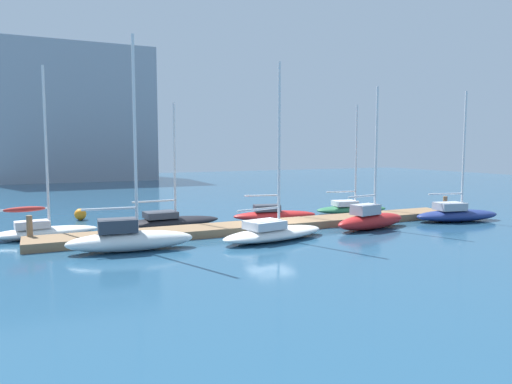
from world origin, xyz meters
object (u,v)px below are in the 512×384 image
Objects in this scene: sailboat_6 at (351,208)px; mooring_buoy_orange at (80,214)px; sailboat_5 at (371,219)px; sailboat_7 at (456,213)px; sailboat_2 at (169,220)px; sailboat_4 at (274,213)px; sailboat_3 at (273,231)px; sailboat_0 at (42,229)px; harbor_building_distant at (73,115)px; sailboat_1 at (130,237)px.

sailboat_6 is 10.21× the size of mooring_buoy_orange.
sailboat_5 is 1.00× the size of sailboat_7.
sailboat_7 is 10.92× the size of mooring_buoy_orange.
sailboat_4 reaches higher than sailboat_2.
sailboat_3 is 1.04× the size of sailboat_4.
sailboat_0 is 20.31m from sailboat_6.
sailboat_4 reaches higher than sailboat_7.
sailboat_5 is at bearing -35.41° from mooring_buoy_orange.
sailboat_7 reaches higher than mooring_buoy_orange.
harbor_building_distant is (4.98, 45.77, 8.70)m from sailboat_0.
sailboat_1 is 10.81m from mooring_buoy_orange.
sailboat_4 is (10.21, 5.32, -0.15)m from sailboat_1.
sailboat_2 is at bearing -2.68° from sailboat_0.
sailboat_0 is 46.85m from harbor_building_distant.
mooring_buoy_orange is 41.21m from harbor_building_distant.
sailboat_0 reaches higher than sailboat_6.
sailboat_3 is 11.95× the size of mooring_buoy_orange.
sailboat_2 is 9.76× the size of mooring_buoy_orange.
sailboat_4 is at bearing -165.66° from sailboat_6.
mooring_buoy_orange is at bearing 167.00° from sailboat_4.
sailboat_2 is 7.29m from sailboat_3.
sailboat_2 is 6.85m from mooring_buoy_orange.
sailboat_3 reaches higher than sailboat_5.
sailboat_0 reaches higher than sailboat_7.
sailboat_5 is (17.45, -5.13, 0.11)m from sailboat_0.
harbor_building_distant is at bearing 84.82° from sailboat_3.
sailboat_0 is 13.84m from sailboat_4.
mooring_buoy_orange is at bearing 115.06° from sailboat_3.
harbor_building_distant is (-19.33, 50.90, 8.68)m from sailboat_7.
sailboat_2 is 0.90× the size of sailboat_5.
sailboat_6 is at bearing -2.52° from sailboat_2.
sailboat_2 is at bearing -87.49° from harbor_building_distant.
sailboat_4 is at bearing 50.82° from sailboat_3.
sailboat_2 is 18.24m from sailboat_7.
sailboat_1 is at bearing -169.27° from sailboat_7.
sailboat_1 is 1.27× the size of sailboat_6.
sailboat_7 is at bearing -18.91° from sailboat_0.
harbor_building_distant is at bearing 89.24° from sailboat_2.
sailboat_0 is at bearing 178.80° from sailboat_7.
sailboat_0 is at bearing 140.53° from sailboat_3.
sailboat_7 is 24.43m from mooring_buoy_orange.
sailboat_0 is at bearing -168.28° from sailboat_6.
sailboat_4 is (6.86, -0.34, 0.07)m from sailboat_2.
sailboat_7 is (4.01, -5.83, 0.09)m from sailboat_6.
sailboat_3 is 11.48m from sailboat_6.
sailboat_4 is at bearing 32.21° from sailboat_1.
sailboat_5 is at bearing -31.61° from sailboat_2.
mooring_buoy_orange is (2.36, 5.60, -0.12)m from sailboat_0.
sailboat_6 is (16.68, 5.83, -0.22)m from sailboat_1.
sailboat_6 is at bearing -15.28° from mooring_buoy_orange.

